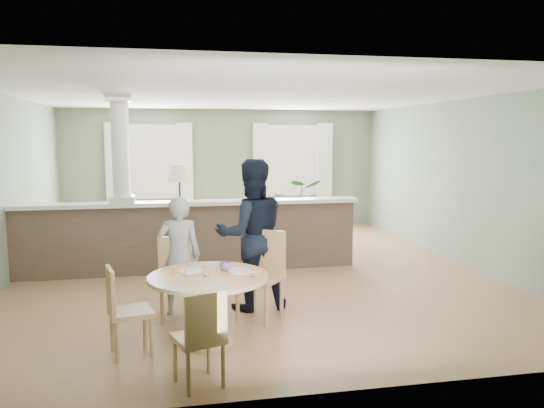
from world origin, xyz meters
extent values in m
plane|color=#A68058|center=(0.00, 0.00, 0.00)|extent=(8.00, 8.00, 0.00)
cube|color=gray|center=(0.00, 4.00, 1.35)|extent=(7.00, 0.02, 2.70)
cube|color=gray|center=(-3.50, 0.00, 1.35)|extent=(0.02, 8.00, 2.70)
cube|color=gray|center=(3.50, 0.00, 1.35)|extent=(0.02, 8.00, 2.70)
cube|color=gray|center=(0.00, -4.00, 1.35)|extent=(7.00, 0.02, 2.70)
cube|color=white|center=(0.00, 0.00, 2.70)|extent=(7.00, 8.00, 0.02)
cube|color=white|center=(-1.60, 3.97, 1.55)|extent=(1.10, 0.02, 1.50)
cube|color=white|center=(-1.60, 3.94, 1.55)|extent=(1.22, 0.04, 1.62)
cube|color=white|center=(1.60, 3.97, 1.55)|extent=(1.10, 0.02, 1.50)
cube|color=white|center=(1.60, 3.94, 1.55)|extent=(1.22, 0.04, 1.62)
cube|color=white|center=(-2.35, 3.88, 1.25)|extent=(0.35, 0.10, 2.30)
cube|color=white|center=(-0.85, 3.88, 1.25)|extent=(0.35, 0.10, 2.30)
cube|color=white|center=(0.85, 3.88, 1.25)|extent=(0.35, 0.10, 2.30)
cube|color=white|center=(2.35, 3.88, 1.25)|extent=(0.35, 0.10, 2.30)
cube|color=brown|center=(-0.90, 0.20, 0.53)|extent=(5.20, 0.22, 1.05)
cube|color=white|center=(-0.90, 0.20, 1.08)|extent=(5.32, 0.36, 0.06)
cube|color=white|center=(-1.90, 0.20, 1.16)|extent=(0.36, 0.36, 0.10)
cylinder|color=white|center=(-1.90, 0.20, 1.91)|extent=(0.26, 0.26, 1.39)
cube|color=white|center=(-1.90, 0.20, 2.65)|extent=(0.38, 0.38, 0.10)
cylinder|color=black|center=(-1.05, 0.20, 1.12)|extent=(0.18, 0.18, 0.03)
cylinder|color=black|center=(-1.05, 0.20, 1.28)|extent=(0.03, 0.03, 0.28)
cone|color=beige|center=(-1.05, 0.20, 1.55)|extent=(0.36, 0.36, 0.26)
imported|color=#9C8155|center=(-0.05, 1.96, 0.40)|extent=(2.92, 1.63, 0.81)
imported|color=#306126|center=(0.96, 1.60, 0.66)|extent=(1.36, 1.23, 1.32)
cylinder|color=tan|center=(-0.85, -2.80, 0.02)|extent=(0.50, 0.50, 0.04)
cylinder|color=tan|center=(-0.85, -2.80, 0.36)|extent=(0.13, 0.13, 0.65)
cylinder|color=tan|center=(-0.85, -2.80, 0.70)|extent=(1.20, 1.20, 0.04)
cube|color=#D24D2F|center=(-1.01, -2.61, 0.73)|extent=(0.45, 0.35, 0.01)
cube|color=#D24D2F|center=(-0.54, -2.71, 0.73)|extent=(0.52, 0.46, 0.01)
cylinder|color=white|center=(-1.01, -2.64, 0.74)|extent=(0.26, 0.26, 0.01)
cylinder|color=white|center=(-0.52, -2.73, 0.74)|extent=(0.26, 0.26, 0.01)
cylinder|color=white|center=(-0.87, -2.82, 0.77)|extent=(0.07, 0.07, 0.09)
cube|color=silver|center=(-1.08, -2.68, 0.74)|extent=(0.03, 0.17, 0.00)
cube|color=silver|center=(-1.19, -2.63, 0.73)|extent=(0.03, 0.21, 0.00)
cylinder|color=white|center=(-0.43, -2.95, 0.76)|extent=(0.04, 0.04, 0.07)
cylinder|color=silver|center=(-0.43, -2.95, 0.80)|extent=(0.04, 0.04, 0.01)
imported|color=#2767B8|center=(-0.67, -2.67, 0.77)|extent=(0.13, 0.13, 0.09)
cube|color=tan|center=(-1.16, -1.92, 0.45)|extent=(0.43, 0.43, 0.05)
cylinder|color=tan|center=(-1.32, -2.09, 0.21)|extent=(0.04, 0.04, 0.43)
cylinder|color=tan|center=(-0.98, -2.09, 0.21)|extent=(0.04, 0.04, 0.43)
cylinder|color=tan|center=(-1.33, -1.76, 0.21)|extent=(0.04, 0.04, 0.43)
cylinder|color=tan|center=(-0.99, -1.75, 0.21)|extent=(0.04, 0.04, 0.43)
cube|color=tan|center=(-1.16, -1.73, 0.70)|extent=(0.40, 0.05, 0.46)
cube|color=tan|center=(-0.22, -2.15, 0.49)|extent=(0.64, 0.64, 0.05)
cylinder|color=tan|center=(-0.48, -2.17, 0.23)|extent=(0.04, 0.04, 0.47)
cylinder|color=tan|center=(-0.20, -2.41, 0.23)|extent=(0.04, 0.04, 0.47)
cylinder|color=tan|center=(-0.25, -1.89, 0.23)|extent=(0.04, 0.04, 0.47)
cylinder|color=tan|center=(0.04, -2.12, 0.23)|extent=(0.04, 0.04, 0.47)
cube|color=tan|center=(-0.09, -1.99, 0.76)|extent=(0.37, 0.31, 0.50)
cube|color=tan|center=(-1.01, -3.65, 0.41)|extent=(0.48, 0.48, 0.05)
cylinder|color=tan|center=(-0.91, -3.45, 0.19)|extent=(0.04, 0.04, 0.39)
cylinder|color=tan|center=(-1.20, -3.55, 0.19)|extent=(0.04, 0.04, 0.39)
cylinder|color=tan|center=(-0.81, -3.75, 0.19)|extent=(0.04, 0.04, 0.39)
cylinder|color=tan|center=(-1.10, -3.84, 0.19)|extent=(0.04, 0.04, 0.39)
cube|color=tan|center=(-0.95, -3.81, 0.63)|extent=(0.35, 0.15, 0.42)
cube|color=tan|center=(-1.60, -2.88, 0.42)|extent=(0.47, 0.47, 0.05)
cylinder|color=tan|center=(-1.41, -3.00, 0.20)|extent=(0.04, 0.04, 0.40)
cylinder|color=tan|center=(-1.49, -2.69, 0.20)|extent=(0.04, 0.04, 0.40)
cylinder|color=tan|center=(-1.72, -3.07, 0.20)|extent=(0.04, 0.04, 0.40)
cylinder|color=tan|center=(-1.80, -2.77, 0.20)|extent=(0.04, 0.04, 0.40)
cube|color=tan|center=(-1.78, -2.92, 0.65)|extent=(0.12, 0.37, 0.43)
imported|color=#A0A0A5|center=(-1.12, -1.75, 0.70)|extent=(0.53, 0.36, 1.40)
imported|color=black|center=(-0.25, -1.71, 0.91)|extent=(0.94, 0.76, 1.83)
camera|label=1|loc=(-1.23, -7.95, 2.08)|focal=35.00mm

